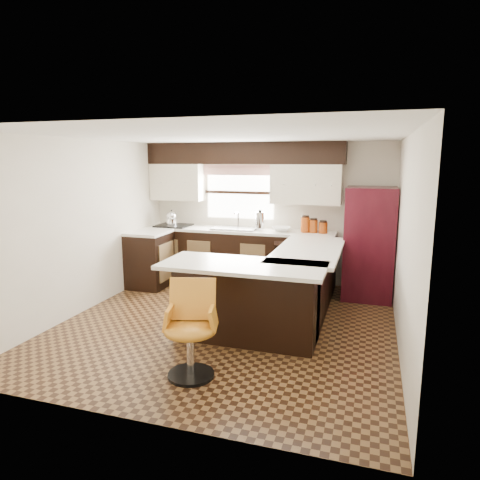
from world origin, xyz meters
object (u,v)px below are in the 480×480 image
(peninsula_return, at_px, (247,303))
(refrigerator, at_px, (369,243))
(peninsula_long, at_px, (304,284))
(bar_chair, at_px, (190,331))

(peninsula_return, distance_m, refrigerator, 2.49)
(peninsula_long, relative_size, peninsula_return, 1.18)
(peninsula_return, bearing_deg, bar_chair, -104.51)
(peninsula_long, distance_m, refrigerator, 1.42)
(refrigerator, bearing_deg, peninsula_long, -126.85)
(bar_chair, bearing_deg, refrigerator, 47.96)
(peninsula_long, relative_size, refrigerator, 1.14)
(refrigerator, relative_size, bar_chair, 1.80)
(bar_chair, bearing_deg, peninsula_return, 60.88)
(refrigerator, bearing_deg, bar_chair, -117.42)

